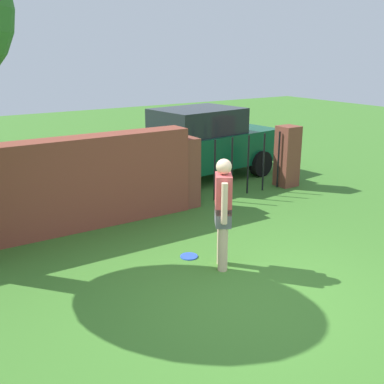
# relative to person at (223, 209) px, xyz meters

# --- Properties ---
(ground_plane) EXTENTS (40.00, 40.00, 0.00)m
(ground_plane) POSITION_rel_person_xyz_m (-0.21, -0.96, -0.90)
(ground_plane) COLOR #3D7528
(brick_wall) EXTENTS (5.34, 0.50, 1.63)m
(brick_wall) POSITION_rel_person_xyz_m (-1.71, 2.66, -0.08)
(brick_wall) COLOR brown
(brick_wall) RESTS_ON ground
(person) EXTENTS (0.38, 0.47, 1.62)m
(person) POSITION_rel_person_xyz_m (0.00, 0.00, 0.00)
(person) COLOR beige
(person) RESTS_ON ground
(fence_gate) EXTENTS (3.21, 0.44, 1.40)m
(fence_gate) POSITION_rel_person_xyz_m (2.45, 2.66, -0.20)
(fence_gate) COLOR brown
(fence_gate) RESTS_ON ground
(car) EXTENTS (4.37, 2.31, 1.72)m
(car) POSITION_rel_person_xyz_m (2.46, 4.33, -0.04)
(car) COLOR #0C4C2D
(car) RESTS_ON ground
(frisbee_blue) EXTENTS (0.27, 0.27, 0.02)m
(frisbee_blue) POSITION_rel_person_xyz_m (-0.22, 0.55, -0.89)
(frisbee_blue) COLOR blue
(frisbee_blue) RESTS_ON ground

